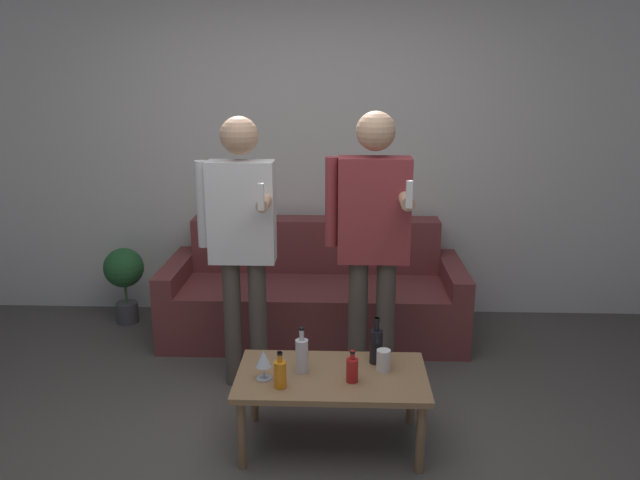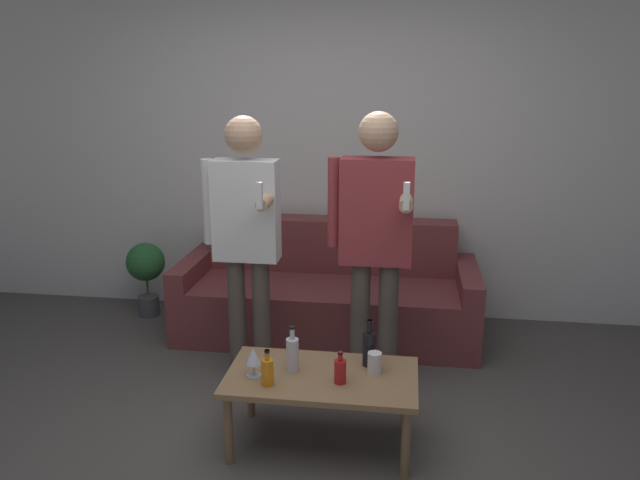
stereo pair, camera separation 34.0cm
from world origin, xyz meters
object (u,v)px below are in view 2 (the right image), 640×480
at_px(coffee_table, 322,383).
at_px(person_standing_right, 375,232).
at_px(bottle_orange, 267,371).
at_px(couch, 328,295).
at_px(person_standing_left, 246,229).

bearing_deg(coffee_table, person_standing_right, 70.66).
bearing_deg(person_standing_right, coffee_table, -109.34).
distance_m(bottle_orange, person_standing_right, 1.02).
xyz_separation_m(couch, person_standing_right, (0.37, -0.80, 0.69)).
xyz_separation_m(bottle_orange, person_standing_right, (0.46, 0.75, 0.51)).
bearing_deg(coffee_table, couch, 96.15).
xyz_separation_m(coffee_table, bottle_orange, (-0.24, -0.14, 0.12)).
relative_size(coffee_table, person_standing_right, 0.58).
height_order(couch, person_standing_left, person_standing_left).
bearing_deg(person_standing_right, bottle_orange, -121.33).
distance_m(bottle_orange, person_standing_left, 0.95).
relative_size(couch, person_standing_left, 1.30).
bearing_deg(person_standing_left, bottle_orange, -69.18).
height_order(bottle_orange, person_standing_right, person_standing_right).
relative_size(coffee_table, person_standing_left, 0.59).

